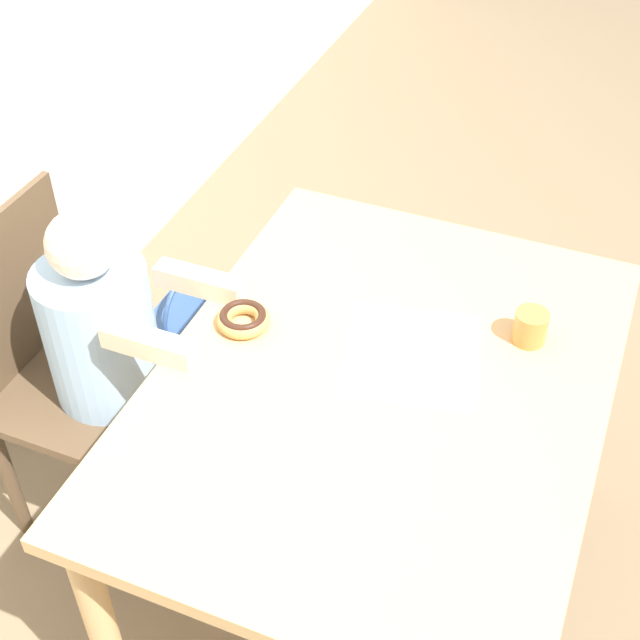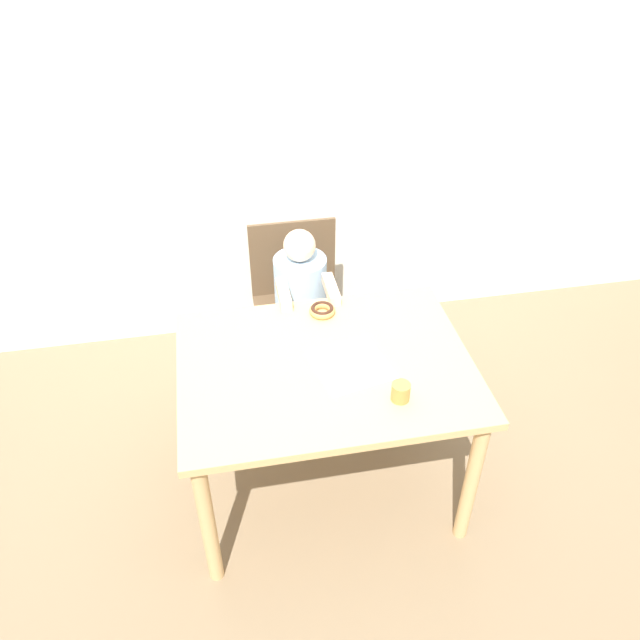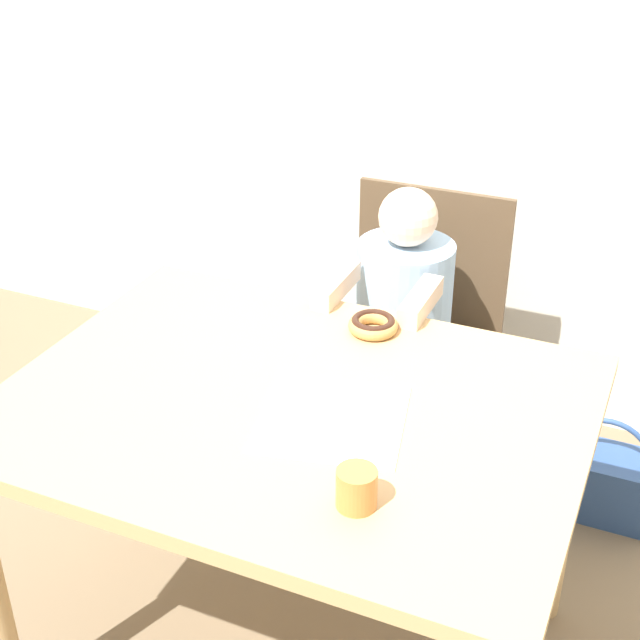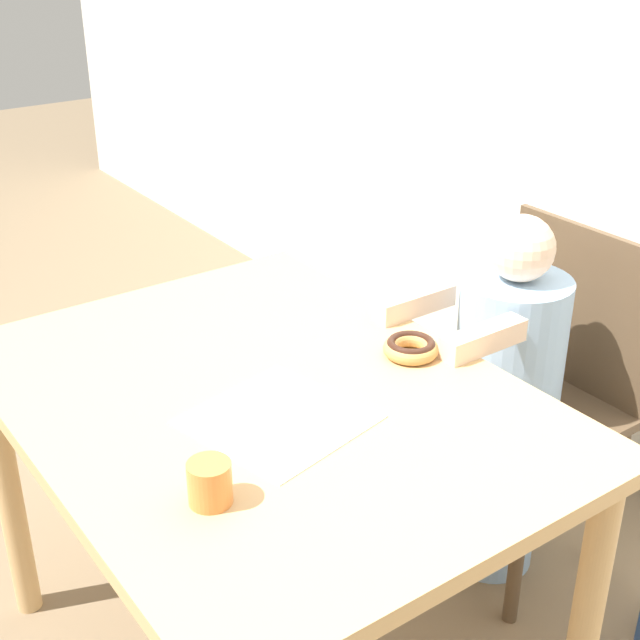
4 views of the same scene
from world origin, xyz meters
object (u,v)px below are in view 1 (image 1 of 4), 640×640
object	(u,v)px
donut	(243,318)
cup	(530,327)
child_figure	(112,380)
chair	(70,370)
handbag	(187,330)

from	to	relation	value
donut	cup	distance (m)	0.61
child_figure	cup	size ratio (longest dim) A/B	13.19
chair	cup	distance (m)	1.12
handbag	cup	xyz separation A→B (m)	(-0.35, -1.08, 0.67)
chair	child_figure	world-z (taller)	child_figure
child_figure	handbag	distance (m)	0.70
chair	child_figure	size ratio (longest dim) A/B	0.91
handbag	chair	bearing A→B (deg)	-177.13
child_figure	donut	size ratio (longest dim) A/B	8.36
chair	handbag	xyz separation A→B (m)	(0.58, 0.03, -0.36)
chair	handbag	bearing A→B (deg)	2.87
chair	donut	distance (m)	0.56
handbag	cup	world-z (taller)	cup
handbag	donut	bearing A→B (deg)	-136.79
chair	donut	size ratio (longest dim) A/B	7.61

